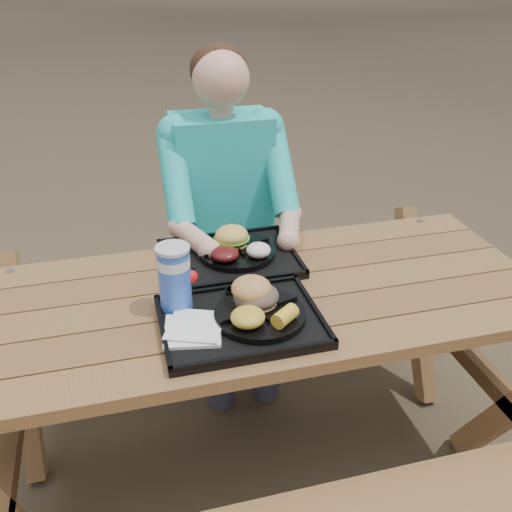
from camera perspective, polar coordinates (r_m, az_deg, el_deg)
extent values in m
plane|color=#999999|center=(2.26, 0.00, -19.94)|extent=(60.00, 60.00, 0.00)
cube|color=black|center=(1.62, -1.53, -6.64)|extent=(0.45, 0.35, 0.02)
cube|color=black|center=(1.93, -2.68, -0.34)|extent=(0.45, 0.35, 0.02)
cylinder|color=black|center=(1.62, 0.40, -5.88)|extent=(0.26, 0.26, 0.02)
cylinder|color=black|center=(1.94, -1.89, 0.42)|extent=(0.26, 0.26, 0.02)
cube|color=white|center=(1.57, -6.36, -7.32)|extent=(0.18, 0.18, 0.02)
cylinder|color=blue|center=(1.63, -8.13, -2.30)|extent=(0.09, 0.09, 0.19)
cylinder|color=black|center=(1.71, -2.35, -3.68)|extent=(0.04, 0.04, 0.03)
cylinder|color=#FFF51C|center=(1.72, -0.92, -3.30)|extent=(0.05, 0.05, 0.03)
ellipsoid|color=gold|center=(1.55, -0.82, -6.13)|extent=(0.10, 0.10, 0.05)
cube|color=black|center=(1.91, -7.89, -0.55)|extent=(0.10, 0.15, 0.01)
ellipsoid|color=#551311|center=(1.86, -3.13, 0.21)|extent=(0.09, 0.09, 0.04)
ellipsoid|color=white|center=(1.88, 0.25, 0.60)|extent=(0.08, 0.08, 0.05)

